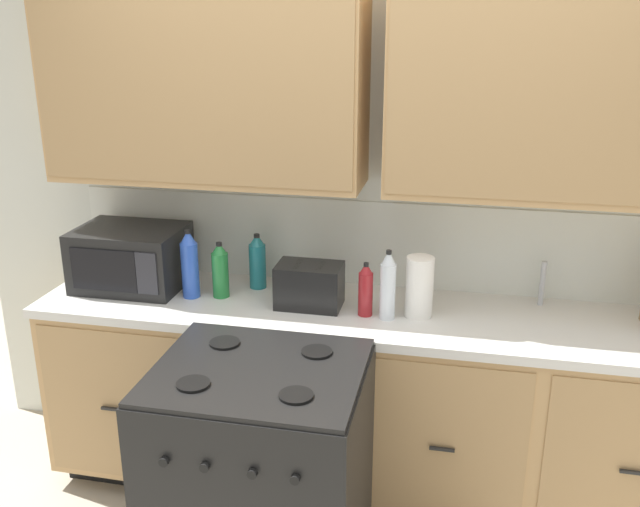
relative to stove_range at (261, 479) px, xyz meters
The scene contains 12 objects.
wall_unit 1.50m from the stove_range, 70.00° to the left, with size 4.07×0.40×2.60m.
counter_run 0.70m from the stove_range, 64.37° to the left, with size 2.90×0.64×0.93m.
stove_range is the anchor object (origin of this frame).
microwave 1.21m from the stove_range, 140.23° to the left, with size 0.48×0.37×0.28m.
toaster 0.83m from the stove_range, 85.55° to the left, with size 0.28×0.18×0.19m.
sink_faucet 1.44m from the stove_range, 39.16° to the left, with size 0.02×0.02×0.20m, color #B2B5BA.
paper_towel_roll 0.99m from the stove_range, 49.64° to the left, with size 0.12×0.12×0.26m, color white.
bottle_green 0.94m from the stove_range, 119.69° to the left, with size 0.07×0.07×0.26m.
bottle_teal 1.00m from the stove_range, 106.73° to the left, with size 0.08×0.08×0.26m.
bottle_red 0.86m from the stove_range, 62.23° to the left, with size 0.06×0.06×0.23m.
bottle_blue 0.99m from the stove_range, 129.06° to the left, with size 0.08×0.08×0.31m.
bottle_clear 0.91m from the stove_range, 54.68° to the left, with size 0.07×0.07×0.30m.
Camera 1 is at (0.38, -2.46, 2.14)m, focal length 39.50 mm.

